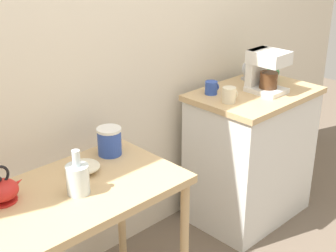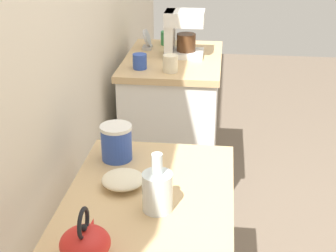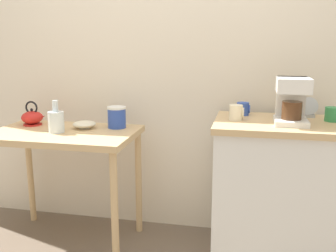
# 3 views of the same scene
# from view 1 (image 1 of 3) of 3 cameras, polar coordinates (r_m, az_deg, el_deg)

# --- Properties ---
(back_wall) EXTENTS (4.40, 0.10, 2.80)m
(back_wall) POSITION_cam_1_polar(r_m,az_deg,el_deg) (2.69, -4.79, 13.16)
(back_wall) COLOR beige
(back_wall) RESTS_ON ground_plane
(wooden_table) EXTENTS (0.92, 0.58, 0.78)m
(wooden_table) POSITION_cam_1_polar(r_m,az_deg,el_deg) (2.23, -10.32, -9.42)
(wooden_table) COLOR tan
(wooden_table) RESTS_ON ground_plane
(kitchen_counter) EXTENTS (0.79, 0.55, 0.89)m
(kitchen_counter) POSITION_cam_1_polar(r_m,az_deg,el_deg) (3.22, 9.69, -3.37)
(kitchen_counter) COLOR white
(kitchen_counter) RESTS_ON ground_plane
(bowl_stoneware) EXTENTS (0.15, 0.15, 0.05)m
(bowl_stoneware) POSITION_cam_1_polar(r_m,az_deg,el_deg) (2.29, -9.92, -4.77)
(bowl_stoneware) COLOR beige
(bowl_stoneware) RESTS_ON wooden_table
(teakettle) EXTENTS (0.18, 0.14, 0.17)m
(teakettle) POSITION_cam_1_polar(r_m,az_deg,el_deg) (2.14, -19.07, -7.17)
(teakettle) COLOR red
(teakettle) RESTS_ON wooden_table
(glass_carafe_vase) EXTENTS (0.10, 0.10, 0.20)m
(glass_carafe_vase) POSITION_cam_1_polar(r_m,az_deg,el_deg) (2.10, -10.62, -6.08)
(glass_carafe_vase) COLOR silver
(glass_carafe_vase) RESTS_ON wooden_table
(canister_enamel) EXTENTS (0.12, 0.12, 0.14)m
(canister_enamel) POSITION_cam_1_polar(r_m,az_deg,el_deg) (2.42, -6.94, -1.79)
(canister_enamel) COLOR #2D4CAD
(canister_enamel) RESTS_ON wooden_table
(coffee_maker) EXTENTS (0.18, 0.22, 0.26)m
(coffee_maker) POSITION_cam_1_polar(r_m,az_deg,el_deg) (3.01, 11.41, 6.58)
(coffee_maker) COLOR white
(coffee_maker) RESTS_ON kitchen_counter
(mug_small_cream) EXTENTS (0.09, 0.08, 0.09)m
(mug_small_cream) POSITION_cam_1_polar(r_m,az_deg,el_deg) (2.82, 7.26, 3.67)
(mug_small_cream) COLOR beige
(mug_small_cream) RESTS_ON kitchen_counter
(mug_blue) EXTENTS (0.08, 0.08, 0.08)m
(mug_blue) POSITION_cam_1_polar(r_m,az_deg,el_deg) (2.95, 5.16, 4.54)
(mug_blue) COLOR #2D4CAD
(mug_blue) RESTS_ON kitchen_counter
(mug_tall_green) EXTENTS (0.09, 0.08, 0.08)m
(mug_tall_green) POSITION_cam_1_polar(r_m,az_deg,el_deg) (3.29, 12.22, 6.10)
(mug_tall_green) COLOR #338C4C
(mug_tall_green) RESTS_ON kitchen_counter
(table_clock) EXTENTS (0.11, 0.05, 0.12)m
(table_clock) POSITION_cam_1_polar(r_m,az_deg,el_deg) (3.25, 9.46, 6.35)
(table_clock) COLOR #B2B5BA
(table_clock) RESTS_ON kitchen_counter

